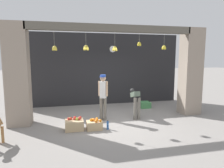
# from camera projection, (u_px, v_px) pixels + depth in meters

# --- Properties ---
(ground_plane) EXTENTS (60.00, 60.00, 0.00)m
(ground_plane) POSITION_uv_depth(u_px,v_px,m) (114.00, 121.00, 6.91)
(ground_plane) COLOR gray
(shop_back_wall) EXTENTS (7.47, 0.12, 3.26)m
(shop_back_wall) POSITION_uv_depth(u_px,v_px,m) (101.00, 69.00, 9.20)
(shop_back_wall) COLOR #232326
(shop_back_wall) RESTS_ON ground_plane
(shop_pillar_left) EXTENTS (0.70, 0.60, 3.26)m
(shop_pillar_left) POSITION_uv_depth(u_px,v_px,m) (18.00, 75.00, 6.30)
(shop_pillar_left) COLOR gray
(shop_pillar_left) RESTS_ON ground_plane
(shop_pillar_right) EXTENTS (0.70, 0.60, 3.26)m
(shop_pillar_right) POSITION_uv_depth(u_px,v_px,m) (191.00, 72.00, 7.66)
(shop_pillar_right) COLOR gray
(shop_pillar_right) RESTS_ON ground_plane
(storefront_awning) EXTENTS (5.57, 0.25, 0.88)m
(storefront_awning) POSITION_uv_depth(u_px,v_px,m) (114.00, 29.00, 6.61)
(storefront_awning) COLOR #5B564C
(shopkeeper) EXTENTS (0.31, 0.30, 1.59)m
(shopkeeper) POSITION_uv_depth(u_px,v_px,m) (103.00, 94.00, 6.90)
(shopkeeper) COLOR #6B665B
(shopkeeper) RESTS_ON ground_plane
(worker_stooping) EXTENTS (0.26, 0.78, 1.02)m
(worker_stooping) POSITION_uv_depth(u_px,v_px,m) (135.00, 100.00, 7.18)
(worker_stooping) COLOR #6B665B
(worker_stooping) RESTS_ON ground_plane
(fruit_crate_oranges) EXTENTS (0.46, 0.34, 0.34)m
(fruit_crate_oranges) POSITION_uv_depth(u_px,v_px,m) (95.00, 125.00, 6.08)
(fruit_crate_oranges) COLOR tan
(fruit_crate_oranges) RESTS_ON ground_plane
(fruit_crate_apples) EXTENTS (0.54, 0.42, 0.38)m
(fruit_crate_apples) POSITION_uv_depth(u_px,v_px,m) (74.00, 125.00, 6.04)
(fruit_crate_apples) COLOR tan
(fruit_crate_apples) RESTS_ON ground_plane
(produce_box_green) EXTENTS (0.45, 0.42, 0.25)m
(produce_box_green) POSITION_uv_depth(u_px,v_px,m) (145.00, 105.00, 8.71)
(produce_box_green) COLOR #42844C
(produce_box_green) RESTS_ON ground_plane
(water_bottle) EXTENTS (0.07, 0.07, 0.29)m
(water_bottle) POSITION_uv_depth(u_px,v_px,m) (108.00, 125.00, 6.07)
(water_bottle) COLOR #2D60AD
(water_bottle) RESTS_ON ground_plane
(wall_clock) EXTENTS (0.31, 0.03, 0.31)m
(wall_clock) POSITION_uv_depth(u_px,v_px,m) (113.00, 49.00, 9.12)
(wall_clock) COLOR black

